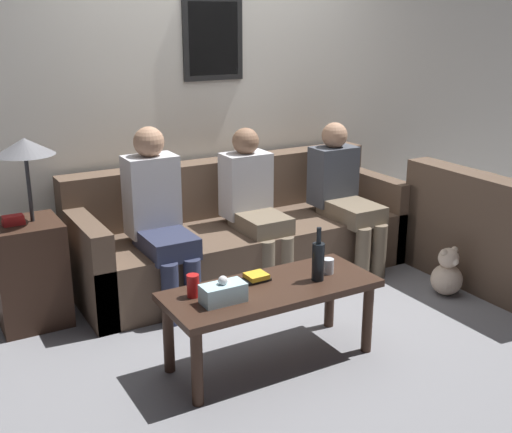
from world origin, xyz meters
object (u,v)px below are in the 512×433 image
at_px(drinking_glass, 328,266).
at_px(person_middle, 254,201).
at_px(couch_side, 507,244).
at_px(coffee_table, 271,298).
at_px(wine_bottle, 318,260).
at_px(couch_main, 241,236).
at_px(person_left, 159,213).
at_px(teddy_bear, 447,274).
at_px(person_right, 343,192).

distance_m(drinking_glass, person_middle, 1.09).
bearing_deg(couch_side, drinking_glass, 93.85).
distance_m(coffee_table, person_middle, 1.21).
distance_m(coffee_table, wine_bottle, 0.33).
bearing_deg(couch_main, person_left, -165.36).
xyz_separation_m(wine_bottle, person_left, (-0.50, 1.09, 0.06)).
bearing_deg(person_middle, coffee_table, -115.18).
height_order(couch_main, couch_side, same).
distance_m(coffee_table, drinking_glass, 0.39).
bearing_deg(wine_bottle, teddy_bear, 9.67).
distance_m(wine_bottle, teddy_bear, 1.34).
bearing_deg(couch_main, wine_bottle, -99.41).
relative_size(person_left, person_right, 1.08).
height_order(couch_side, teddy_bear, couch_side).
bearing_deg(teddy_bear, person_right, 108.72).
bearing_deg(couch_main, drinking_glass, -94.86).
height_order(wine_bottle, drinking_glass, wine_bottle).
height_order(coffee_table, person_right, person_right).
bearing_deg(drinking_glass, couch_side, 3.85).
xyz_separation_m(drinking_glass, teddy_bear, (1.15, 0.16, -0.35)).
bearing_deg(couch_side, wine_bottle, 95.28).
bearing_deg(teddy_bear, drinking_glass, -171.98).
distance_m(wine_bottle, person_middle, 1.16).
xyz_separation_m(couch_side, person_right, (-0.82, 0.88, 0.29)).
xyz_separation_m(couch_side, coffee_table, (-2.06, -0.11, 0.10)).
xyz_separation_m(person_right, teddy_bear, (0.28, -0.83, -0.44)).
height_order(couch_side, coffee_table, couch_side).
bearing_deg(drinking_glass, person_left, 120.42).
distance_m(couch_main, person_left, 0.81).
distance_m(person_left, person_middle, 0.74).
distance_m(wine_bottle, person_right, 1.43).
bearing_deg(person_middle, person_left, -177.07).
bearing_deg(person_left, couch_side, -22.01).
xyz_separation_m(couch_side, wine_bottle, (-1.79, -0.17, 0.28)).
distance_m(drinking_glass, person_right, 1.32).
relative_size(couch_side, person_left, 1.15).
relative_size(couch_side, drinking_glass, 15.72).
xyz_separation_m(coffee_table, person_left, (-0.23, 1.04, 0.24)).
distance_m(couch_main, teddy_bear, 1.50).
bearing_deg(person_right, couch_main, 163.14).
relative_size(wine_bottle, teddy_bear, 0.90).
bearing_deg(person_middle, person_right, -6.34).
bearing_deg(couch_side, couch_main, 54.78).
relative_size(couch_side, person_middle, 1.23).
relative_size(drinking_glass, person_right, 0.08).
bearing_deg(wine_bottle, couch_main, 80.59).
relative_size(coffee_table, drinking_glass, 13.81).
distance_m(drinking_glass, person_left, 1.21).
relative_size(couch_main, person_middle, 2.26).
height_order(wine_bottle, person_right, person_right).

